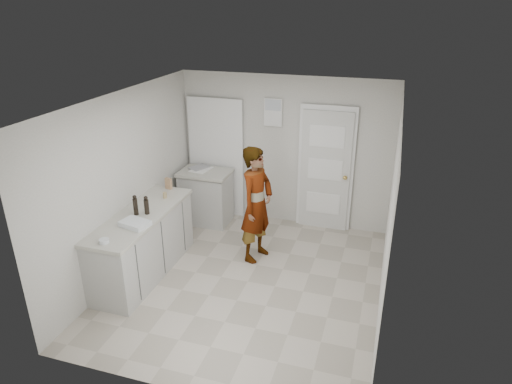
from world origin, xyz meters
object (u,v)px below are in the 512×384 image
(cake_mix_box, at_px, (168,183))
(baking_dish, at_px, (135,224))
(person, at_px, (257,204))
(spice_jar, at_px, (165,195))
(oil_cruet_b, at_px, (135,205))
(egg_bowl, at_px, (104,241))
(oil_cruet_a, at_px, (146,205))

(cake_mix_box, relative_size, baking_dish, 0.42)
(person, xyz_separation_m, spice_jar, (-1.29, -0.31, 0.11))
(oil_cruet_b, bearing_deg, egg_bowl, -87.30)
(cake_mix_box, distance_m, oil_cruet_a, 0.88)
(oil_cruet_a, height_order, oil_cruet_b, oil_cruet_b)
(cake_mix_box, height_order, spice_jar, cake_mix_box)
(person, distance_m, egg_bowl, 2.18)
(oil_cruet_a, xyz_separation_m, egg_bowl, (-0.09, -0.85, -0.10))
(person, bearing_deg, spice_jar, 119.11)
(oil_cruet_b, distance_m, baking_dish, 0.35)
(cake_mix_box, bearing_deg, egg_bowl, -73.59)
(cake_mix_box, height_order, oil_cruet_b, oil_cruet_b)
(spice_jar, bearing_deg, person, 13.33)
(person, distance_m, oil_cruet_a, 1.54)
(cake_mix_box, xyz_separation_m, baking_dish, (0.15, -1.23, -0.06))
(person, relative_size, cake_mix_box, 10.17)
(oil_cruet_b, bearing_deg, person, 33.01)
(person, height_order, baking_dish, person)
(person, distance_m, baking_dish, 1.74)
(cake_mix_box, relative_size, oil_cruet_b, 0.60)
(oil_cruet_a, relative_size, oil_cruet_b, 0.92)
(cake_mix_box, bearing_deg, person, 14.11)
(spice_jar, relative_size, egg_bowl, 0.74)
(oil_cruet_a, distance_m, oil_cruet_b, 0.14)
(person, distance_m, spice_jar, 1.33)
(person, bearing_deg, egg_bowl, 156.96)
(spice_jar, height_order, oil_cruet_a, oil_cruet_a)
(person, height_order, egg_bowl, person)
(person, height_order, cake_mix_box, person)
(spice_jar, xyz_separation_m, baking_dish, (0.05, -0.90, -0.02))
(oil_cruet_b, xyz_separation_m, egg_bowl, (0.04, -0.79, -0.11))
(spice_jar, bearing_deg, cake_mix_box, 108.13)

